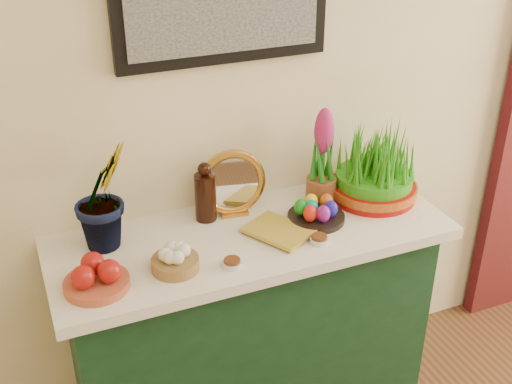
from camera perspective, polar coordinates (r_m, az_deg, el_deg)
sideboard at (r=2.52m, az=-0.45°, el=-12.51°), size 1.30×0.45×0.85m
tablecloth at (r=2.25m, az=-0.49°, el=-3.92°), size 1.40×0.55×0.04m
hyacinth_green at (r=2.11m, az=-13.57°, el=1.09°), size 0.31×0.30×0.49m
apple_bowl at (r=2.01m, az=-14.06°, el=-7.28°), size 0.24×0.24×0.10m
garlic_basket at (r=2.05m, az=-7.22°, el=-6.01°), size 0.19×0.19×0.09m
vinegar_cruet at (r=2.27m, az=-4.52°, el=-0.23°), size 0.08×0.08×0.22m
mirror at (r=2.30m, az=-2.12°, el=0.75°), size 0.25×0.09×0.25m
book at (r=2.16m, az=0.71°, el=-4.34°), size 0.23×0.26×0.03m
spice_dish_left at (r=2.06m, az=-2.13°, el=-6.33°), size 0.07×0.07×0.03m
spice_dish_right at (r=2.19m, az=5.64°, el=-4.20°), size 0.07×0.07×0.03m
egg_plate at (r=2.30m, az=5.38°, el=-1.79°), size 0.22×0.22×0.08m
hyacinth_pink at (r=2.37m, az=5.93°, el=2.81°), size 0.11×0.11×0.37m
wheatgrass_sabzeh at (r=2.44m, az=10.51°, el=2.03°), size 0.33×0.33×0.27m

